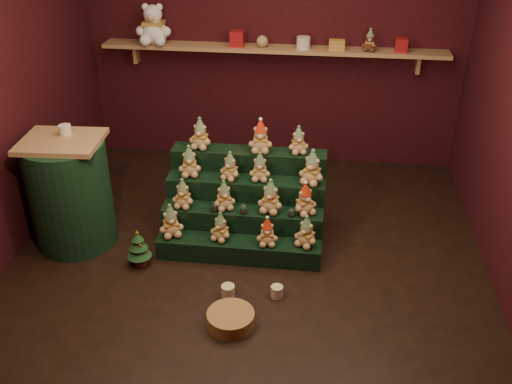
# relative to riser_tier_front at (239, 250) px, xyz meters

# --- Properties ---
(ground) EXTENTS (4.00, 4.00, 0.00)m
(ground) POSITION_rel_riser_tier_front_xyz_m (0.08, 0.05, -0.09)
(ground) COLOR black
(ground) RESTS_ON ground
(back_wall) EXTENTS (4.00, 0.10, 2.80)m
(back_wall) POSITION_rel_riser_tier_front_xyz_m (0.08, 2.10, 1.31)
(back_wall) COLOR black
(back_wall) RESTS_ON ground
(front_wall) EXTENTS (4.00, 0.10, 2.80)m
(front_wall) POSITION_rel_riser_tier_front_xyz_m (0.08, -2.00, 1.31)
(front_wall) COLOR black
(front_wall) RESTS_ON ground
(back_shelf) EXTENTS (3.60, 0.26, 0.24)m
(back_shelf) POSITION_rel_riser_tier_front_xyz_m (0.08, 1.92, 1.20)
(back_shelf) COLOR #A67C53
(back_shelf) RESTS_ON ground
(riser_tier_front) EXTENTS (1.40, 0.22, 0.18)m
(riser_tier_front) POSITION_rel_riser_tier_front_xyz_m (0.00, 0.00, 0.00)
(riser_tier_front) COLOR black
(riser_tier_front) RESTS_ON ground
(riser_tier_midfront) EXTENTS (1.40, 0.22, 0.36)m
(riser_tier_midfront) POSITION_rel_riser_tier_front_xyz_m (0.00, 0.22, 0.09)
(riser_tier_midfront) COLOR black
(riser_tier_midfront) RESTS_ON ground
(riser_tier_midback) EXTENTS (1.40, 0.22, 0.54)m
(riser_tier_midback) POSITION_rel_riser_tier_front_xyz_m (0.00, 0.44, 0.18)
(riser_tier_midback) COLOR black
(riser_tier_midback) RESTS_ON ground
(riser_tier_back) EXTENTS (1.40, 0.22, 0.72)m
(riser_tier_back) POSITION_rel_riser_tier_front_xyz_m (0.00, 0.66, 0.27)
(riser_tier_back) COLOR black
(riser_tier_back) RESTS_ON ground
(teddy_0) EXTENTS (0.27, 0.26, 0.29)m
(teddy_0) POSITION_rel_riser_tier_front_xyz_m (-0.58, 0.02, 0.24)
(teddy_0) COLOR tan
(teddy_0) RESTS_ON riser_tier_front
(teddy_1) EXTENTS (0.23, 0.22, 0.25)m
(teddy_1) POSITION_rel_riser_tier_front_xyz_m (-0.15, 0.01, 0.22)
(teddy_1) COLOR tan
(teddy_1) RESTS_ON riser_tier_front
(teddy_2) EXTENTS (0.20, 0.18, 0.25)m
(teddy_2) POSITION_rel_riser_tier_front_xyz_m (0.24, -0.02, 0.22)
(teddy_2) COLOR tan
(teddy_2) RESTS_ON riser_tier_front
(teddy_3) EXTENTS (0.26, 0.25, 0.28)m
(teddy_3) POSITION_rel_riser_tier_front_xyz_m (0.57, 0.01, 0.23)
(teddy_3) COLOR tan
(teddy_3) RESTS_ON riser_tier_front
(teddy_4) EXTENTS (0.20, 0.19, 0.26)m
(teddy_4) POSITION_rel_riser_tier_front_xyz_m (-0.51, 0.20, 0.40)
(teddy_4) COLOR tan
(teddy_4) RESTS_ON riser_tier_midfront
(teddy_5) EXTENTS (0.24, 0.23, 0.26)m
(teddy_5) POSITION_rel_riser_tier_front_xyz_m (-0.15, 0.22, 0.40)
(teddy_5) COLOR tan
(teddy_5) RESTS_ON riser_tier_midfront
(teddy_6) EXTENTS (0.24, 0.23, 0.30)m
(teddy_6) POSITION_rel_riser_tier_front_xyz_m (0.25, 0.22, 0.42)
(teddy_6) COLOR tan
(teddy_6) RESTS_ON riser_tier_midfront
(teddy_7) EXTENTS (0.27, 0.27, 0.28)m
(teddy_7) POSITION_rel_riser_tier_front_xyz_m (0.54, 0.22, 0.41)
(teddy_7) COLOR tan
(teddy_7) RESTS_ON riser_tier_midfront
(teddy_8) EXTENTS (0.23, 0.21, 0.28)m
(teddy_8) POSITION_rel_riser_tier_front_xyz_m (-0.50, 0.45, 0.59)
(teddy_8) COLOR tan
(teddy_8) RESTS_ON riser_tier_midback
(teddy_9) EXTENTS (0.23, 0.22, 0.25)m
(teddy_9) POSITION_rel_riser_tier_front_xyz_m (-0.13, 0.43, 0.58)
(teddy_9) COLOR tan
(teddy_9) RESTS_ON riser_tier_midback
(teddy_10) EXTENTS (0.19, 0.17, 0.26)m
(teddy_10) POSITION_rel_riser_tier_front_xyz_m (0.13, 0.44, 0.58)
(teddy_10) COLOR tan
(teddy_10) RESTS_ON riser_tier_midback
(teddy_11) EXTENTS (0.28, 0.27, 0.31)m
(teddy_11) POSITION_rel_riser_tier_front_xyz_m (0.58, 0.44, 0.60)
(teddy_11) COLOR tan
(teddy_11) RESTS_ON riser_tier_midback
(teddy_12) EXTENTS (0.23, 0.21, 0.28)m
(teddy_12) POSITION_rel_riser_tier_front_xyz_m (-0.44, 0.65, 0.77)
(teddy_12) COLOR tan
(teddy_12) RESTS_ON riser_tier_back
(teddy_13) EXTENTS (0.22, 0.20, 0.30)m
(teddy_13) POSITION_rel_riser_tier_front_xyz_m (0.11, 0.64, 0.78)
(teddy_13) COLOR tan
(teddy_13) RESTS_ON riser_tier_back
(teddy_14) EXTENTS (0.22, 0.20, 0.25)m
(teddy_14) POSITION_rel_riser_tier_front_xyz_m (0.44, 0.66, 0.75)
(teddy_14) COLOR tan
(teddy_14) RESTS_ON riser_tier_back
(snow_globe_a) EXTENTS (0.06, 0.06, 0.09)m
(snow_globe_a) POSITION_rel_riser_tier_front_xyz_m (-0.23, 0.16, 0.31)
(snow_globe_a) COLOR black
(snow_globe_a) RESTS_ON riser_tier_midfront
(snow_globe_b) EXTENTS (0.06, 0.06, 0.09)m
(snow_globe_b) POSITION_rel_riser_tier_front_xyz_m (0.02, 0.16, 0.31)
(snow_globe_b) COLOR black
(snow_globe_b) RESTS_ON riser_tier_midfront
(snow_globe_c) EXTENTS (0.06, 0.06, 0.08)m
(snow_globe_c) POSITION_rel_riser_tier_front_xyz_m (0.43, 0.16, 0.31)
(snow_globe_c) COLOR black
(snow_globe_c) RESTS_ON riser_tier_midfront
(side_table) EXTENTS (0.69, 0.69, 1.00)m
(side_table) POSITION_rel_riser_tier_front_xyz_m (-1.48, 0.10, 0.40)
(side_table) COLOR #A67C53
(side_table) RESTS_ON ground
(table_ornament) EXTENTS (0.10, 0.10, 0.08)m
(table_ornament) POSITION_rel_riser_tier_front_xyz_m (-1.48, 0.20, 0.95)
(table_ornament) COLOR beige
(table_ornament) RESTS_ON side_table
(mini_christmas_tree) EXTENTS (0.21, 0.21, 0.35)m
(mini_christmas_tree) POSITION_rel_riser_tier_front_xyz_m (-0.81, -0.19, 0.08)
(mini_christmas_tree) COLOR #4B251B
(mini_christmas_tree) RESTS_ON ground
(mug_left) EXTENTS (0.11, 0.11, 0.11)m
(mug_left) POSITION_rel_riser_tier_front_xyz_m (-0.01, -0.51, -0.04)
(mug_left) COLOR beige
(mug_left) RESTS_ON ground
(mug_right) EXTENTS (0.10, 0.10, 0.10)m
(mug_right) POSITION_rel_riser_tier_front_xyz_m (0.37, -0.46, -0.04)
(mug_right) COLOR beige
(mug_right) RESTS_ON ground
(wicker_basket) EXTENTS (0.40, 0.40, 0.11)m
(wicker_basket) POSITION_rel_riser_tier_front_xyz_m (0.07, -0.82, -0.04)
(wicker_basket) COLOR olive
(wicker_basket) RESTS_ON ground
(white_bear) EXTENTS (0.39, 0.35, 0.52)m
(white_bear) POSITION_rel_riser_tier_front_xyz_m (-1.16, 1.89, 1.49)
(white_bear) COLOR white
(white_bear) RESTS_ON back_shelf
(brown_bear) EXTENTS (0.17, 0.15, 0.22)m
(brown_bear) POSITION_rel_riser_tier_front_xyz_m (1.06, 1.89, 1.34)
(brown_bear) COLOR #532C1B
(brown_bear) RESTS_ON back_shelf
(gift_tin_red_a) EXTENTS (0.14, 0.14, 0.16)m
(gift_tin_red_a) POSITION_rel_riser_tier_front_xyz_m (-0.29, 1.90, 1.31)
(gift_tin_red_a) COLOR #AD1A1E
(gift_tin_red_a) RESTS_ON back_shelf
(gift_tin_cream) EXTENTS (0.14, 0.14, 0.12)m
(gift_tin_cream) POSITION_rel_riser_tier_front_xyz_m (0.40, 1.90, 1.29)
(gift_tin_cream) COLOR beige
(gift_tin_cream) RESTS_ON back_shelf
(gift_tin_red_b) EXTENTS (0.12, 0.12, 0.14)m
(gift_tin_red_b) POSITION_rel_riser_tier_front_xyz_m (1.38, 1.90, 1.30)
(gift_tin_red_b) COLOR #AD1A1E
(gift_tin_red_b) RESTS_ON back_shelf
(shelf_plush_ball) EXTENTS (0.12, 0.12, 0.12)m
(shelf_plush_ball) POSITION_rel_riser_tier_front_xyz_m (-0.03, 1.90, 1.29)
(shelf_plush_ball) COLOR tan
(shelf_plush_ball) RESTS_ON back_shelf
(scarf_gift_box) EXTENTS (0.16, 0.10, 0.10)m
(scarf_gift_box) POSITION_rel_riser_tier_front_xyz_m (0.74, 1.90, 1.28)
(scarf_gift_box) COLOR orange
(scarf_gift_box) RESTS_ON back_shelf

